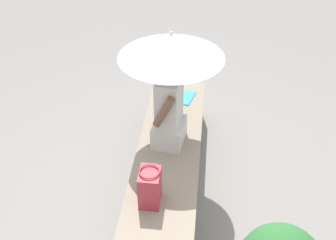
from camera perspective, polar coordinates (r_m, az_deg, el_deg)
name	(u,v)px	position (r m, az deg, el deg)	size (l,w,h in m)	color
ground_plane	(167,195)	(4.07, -0.14, -10.43)	(14.00, 14.00, 0.00)	gray
stone_bench	(167,178)	(3.90, -0.14, -8.07)	(2.71, 0.59, 0.47)	gray
person_seated	(169,108)	(3.70, 0.15, 1.66)	(0.49, 0.32, 0.90)	beige
parasol	(172,46)	(3.48, 0.53, 10.26)	(0.92, 0.92, 1.10)	#B7B7BC
handbag_black	(150,187)	(3.27, -2.53, -9.26)	(0.22, 0.16, 0.33)	#B2333D
magazine	(184,97)	(4.54, 2.21, 3.22)	(0.28, 0.20, 0.01)	#339ED1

